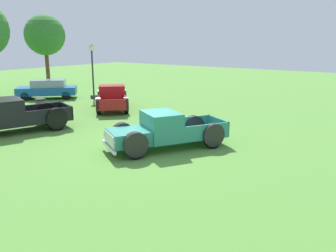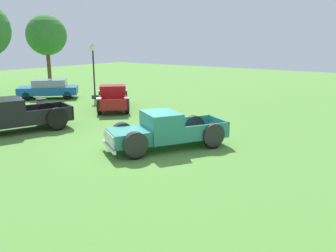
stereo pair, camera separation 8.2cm
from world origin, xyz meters
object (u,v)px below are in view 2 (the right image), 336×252
Objects in this scene: sedan_distant_a at (49,89)px; trash_can at (42,107)px; pickup_truck_foreground at (160,131)px; pickup_truck_behind_left at (5,117)px; oak_tree_center at (46,35)px; pickup_truck_behind_right at (113,97)px; lamp_post_near at (94,71)px.

sedan_distant_a is 5.98m from trash_can.
pickup_truck_foreground is 5.34× the size of trash_can.
pickup_truck_behind_left is (-2.28, 7.28, 0.06)m from pickup_truck_foreground.
oak_tree_center reaches higher than pickup_truck_behind_left.
pickup_truck_foreground reaches higher than sedan_distant_a.
pickup_truck_behind_right is 6.48m from sedan_distant_a.
oak_tree_center is (5.21, 7.09, 3.92)m from sedan_distant_a.
pickup_truck_foreground is 15.00m from sedan_distant_a.
sedan_distant_a reaches higher than trash_can.
pickup_truck_foreground is at bearing -72.60° from pickup_truck_behind_left.
pickup_truck_behind_right reaches higher than sedan_distant_a.
lamp_post_near is 6.28m from trash_can.
oak_tree_center is at bearing 64.33° from pickup_truck_foreground.
pickup_truck_behind_left is at bearing -136.68° from sedan_distant_a.
oak_tree_center is (5.07, 13.57, 3.96)m from pickup_truck_behind_right.
pickup_truck_behind_right is at bearing 56.19° from pickup_truck_foreground.
trash_can is at bearing 154.52° from pickup_truck_behind_right.
pickup_truck_foreground is 0.77× the size of oak_tree_center.
lamp_post_near is 0.60× the size of oak_tree_center.
sedan_distant_a is 1.06× the size of lamp_post_near.
pickup_truck_behind_left is 19.12m from oak_tree_center.
sedan_distant_a is (7.27, 6.86, -0.03)m from pickup_truck_behind_left.
trash_can is (-3.81, -4.60, -0.25)m from sedan_distant_a.
trash_can is at bearing -129.62° from sedan_distant_a.
pickup_truck_foreground is 9.22m from pickup_truck_behind_right.
trash_can is 15.34m from oak_tree_center.
lamp_post_near is at bearing 23.82° from pickup_truck_behind_left.
trash_can is at bearing 33.10° from pickup_truck_behind_left.
pickup_truck_behind_left is 10.00m from sedan_distant_a.
pickup_truck_behind_right is at bearing -25.48° from trash_can.
pickup_truck_behind_right is 1.17× the size of lamp_post_near.
pickup_truck_behind_right is at bearing -116.46° from lamp_post_near.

